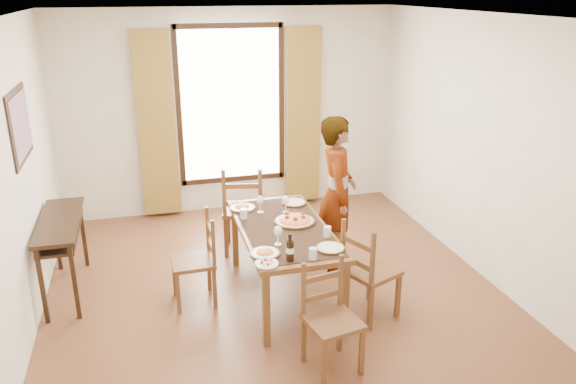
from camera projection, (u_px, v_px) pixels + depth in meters
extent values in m
plane|color=#512E19|center=(276.00, 294.00, 5.70)|extent=(5.00, 5.00, 0.00)
cube|color=silver|center=(231.00, 112.00, 7.50)|extent=(4.50, 0.10, 2.70)
cube|color=silver|center=(387.00, 306.00, 2.96)|extent=(4.50, 0.10, 2.70)
cube|color=silver|center=(13.00, 189.00, 4.69)|extent=(0.10, 5.00, 2.70)
cube|color=silver|center=(487.00, 150.00, 5.77)|extent=(0.10, 5.00, 2.70)
cube|color=white|center=(273.00, 14.00, 4.76)|extent=(4.50, 5.00, 0.04)
cube|color=white|center=(231.00, 105.00, 7.43)|extent=(1.30, 0.04, 2.00)
cube|color=olive|center=(157.00, 126.00, 7.21)|extent=(0.48, 0.10, 2.40)
cube|color=olive|center=(303.00, 117.00, 7.69)|extent=(0.48, 0.10, 2.40)
cube|color=black|center=(20.00, 125.00, 5.09)|extent=(0.02, 0.86, 0.66)
cube|color=red|center=(21.00, 125.00, 5.10)|extent=(0.01, 0.76, 0.56)
cube|color=black|center=(59.00, 221.00, 5.48)|extent=(0.38, 1.20, 0.04)
cube|color=black|center=(61.00, 232.00, 5.52)|extent=(0.34, 1.10, 0.03)
cube|color=black|center=(42.00, 286.00, 5.09)|extent=(0.04, 0.04, 0.76)
cube|color=black|center=(56.00, 237.00, 6.08)|extent=(0.04, 0.04, 0.76)
cube|color=black|center=(75.00, 282.00, 5.15)|extent=(0.04, 0.04, 0.76)
cube|color=black|center=(84.00, 234.00, 6.15)|extent=(0.04, 0.04, 0.76)
cube|color=brown|center=(284.00, 230.00, 5.42)|extent=(0.83, 1.66, 0.05)
cube|color=black|center=(284.00, 227.00, 5.41)|extent=(0.77, 1.53, 0.01)
cube|color=brown|center=(266.00, 310.00, 4.77)|extent=(0.06, 0.06, 0.70)
cube|color=brown|center=(235.00, 237.00, 6.16)|extent=(0.06, 0.06, 0.70)
cube|color=brown|center=(345.00, 299.00, 4.94)|extent=(0.06, 0.06, 0.70)
cube|color=brown|center=(297.00, 230.00, 6.34)|extent=(0.06, 0.06, 0.70)
cube|color=brown|center=(193.00, 262.00, 5.42)|extent=(0.42, 0.42, 0.04)
cube|color=brown|center=(174.00, 276.00, 5.61)|extent=(0.04, 0.04, 0.43)
cube|color=brown|center=(209.00, 271.00, 5.70)|extent=(0.04, 0.04, 0.43)
cube|color=brown|center=(178.00, 293.00, 5.30)|extent=(0.04, 0.04, 0.43)
cube|color=brown|center=(215.00, 287.00, 5.39)|extent=(0.04, 0.04, 0.43)
cube|color=brown|center=(208.00, 230.00, 5.55)|extent=(0.03, 0.03, 0.48)
cube|color=brown|center=(213.00, 244.00, 5.23)|extent=(0.03, 0.03, 0.48)
cube|color=brown|center=(211.00, 246.00, 5.42)|extent=(0.03, 0.35, 0.05)
cube|color=brown|center=(210.00, 229.00, 5.36)|extent=(0.03, 0.35, 0.05)
cube|color=brown|center=(243.00, 210.00, 6.50)|extent=(0.56, 0.56, 0.04)
cube|color=brown|center=(261.00, 223.00, 6.78)|extent=(0.04, 0.04, 0.50)
cube|color=brown|center=(261.00, 236.00, 6.40)|extent=(0.04, 0.04, 0.50)
cube|color=brown|center=(228.00, 223.00, 6.76)|extent=(0.04, 0.04, 0.50)
cube|color=brown|center=(226.00, 237.00, 6.39)|extent=(0.04, 0.04, 0.50)
cube|color=brown|center=(260.00, 193.00, 6.21)|extent=(0.04, 0.04, 0.56)
cube|color=brown|center=(224.00, 194.00, 6.20)|extent=(0.04, 0.04, 0.56)
cube|color=brown|center=(242.00, 203.00, 6.24)|extent=(0.40, 0.12, 0.06)
cube|color=brown|center=(242.00, 186.00, 6.17)|extent=(0.40, 0.12, 0.06)
cube|color=brown|center=(333.00, 322.00, 4.46)|extent=(0.47, 0.47, 0.04)
cube|color=brown|center=(324.00, 363.00, 4.32)|extent=(0.04, 0.04, 0.43)
cube|color=brown|center=(304.00, 339.00, 4.61)|extent=(0.04, 0.04, 0.43)
cube|color=brown|center=(362.00, 351.00, 4.46)|extent=(0.04, 0.04, 0.43)
cube|color=brown|center=(340.00, 329.00, 4.75)|extent=(0.04, 0.04, 0.43)
cube|color=brown|center=(304.00, 290.00, 4.46)|extent=(0.03, 0.03, 0.48)
cube|color=brown|center=(341.00, 281.00, 4.60)|extent=(0.03, 0.03, 0.48)
cube|color=brown|center=(322.00, 296.00, 4.56)|extent=(0.34, 0.09, 0.05)
cube|color=brown|center=(323.00, 277.00, 4.50)|extent=(0.34, 0.09, 0.05)
cube|color=brown|center=(371.00, 271.00, 5.19)|extent=(0.57, 0.57, 0.04)
cube|color=brown|center=(398.00, 295.00, 5.24)|extent=(0.04, 0.04, 0.46)
cube|color=brown|center=(370.00, 308.00, 5.02)|extent=(0.04, 0.04, 0.46)
cube|color=brown|center=(369.00, 279.00, 5.51)|extent=(0.04, 0.04, 0.46)
cube|color=brown|center=(342.00, 291.00, 5.30)|extent=(0.04, 0.04, 0.46)
cube|color=brown|center=(373.00, 260.00, 4.85)|extent=(0.04, 0.04, 0.51)
cube|color=brown|center=(343.00, 245.00, 5.12)|extent=(0.04, 0.04, 0.51)
cube|color=brown|center=(357.00, 262.00, 5.02)|extent=(0.17, 0.35, 0.05)
cube|color=brown|center=(358.00, 244.00, 4.96)|extent=(0.17, 0.35, 0.05)
imported|color=gray|center=(337.00, 194.00, 6.00)|extent=(0.84, 0.74, 1.70)
cylinder|color=silver|center=(327.00, 232.00, 5.18)|extent=(0.07, 0.07, 0.10)
cylinder|color=silver|center=(244.00, 214.00, 5.59)|extent=(0.07, 0.07, 0.10)
cylinder|color=silver|center=(313.00, 254.00, 4.76)|extent=(0.07, 0.07, 0.10)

